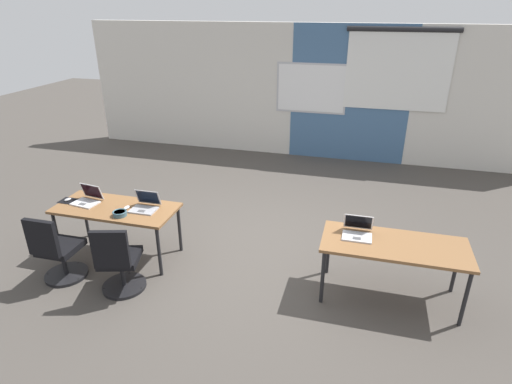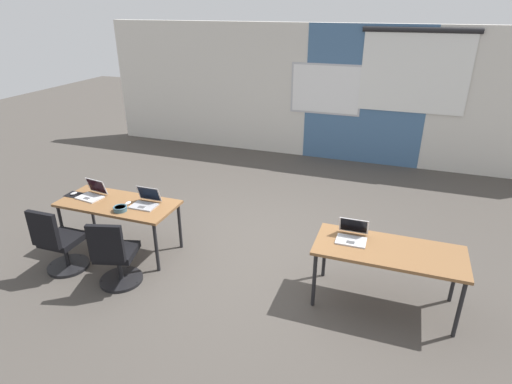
{
  "view_description": "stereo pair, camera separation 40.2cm",
  "coord_description": "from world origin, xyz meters",
  "px_view_note": "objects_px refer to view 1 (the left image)",
  "views": [
    {
      "loc": [
        1.3,
        -4.85,
        3.15
      ],
      "look_at": [
        -0.04,
        0.13,
        0.82
      ],
      "focal_mm": 29.36,
      "sensor_mm": 36.0,
      "label": 1
    },
    {
      "loc": [
        1.68,
        -4.73,
        3.15
      ],
      "look_at": [
        -0.04,
        0.13,
        0.82
      ],
      "focal_mm": 29.36,
      "sensor_mm": 36.0,
      "label": 2
    }
  ],
  "objects_px": {
    "desk_near_right": "(394,248)",
    "chair_near_left_inner": "(119,264)",
    "desk_near_left": "(116,211)",
    "mouse_near_left_inner": "(127,207)",
    "mouse_near_left_end": "(68,200)",
    "laptop_near_left_inner": "(145,205)",
    "laptop_near_left_end": "(88,199)",
    "laptop_near_right_inner": "(357,231)",
    "snack_bowl": "(120,213)",
    "chair_near_left_end": "(57,253)"
  },
  "relations": [
    {
      "from": "desk_near_right",
      "to": "chair_near_left_inner",
      "type": "xyz_separation_m",
      "value": [
        -3.06,
        -0.72,
        -0.28
      ]
    },
    {
      "from": "snack_bowl",
      "to": "chair_near_left_end",
      "type": "bearing_deg",
      "value": -140.01
    },
    {
      "from": "laptop_near_left_inner",
      "to": "mouse_near_left_end",
      "type": "relative_size",
      "value": 2.96
    },
    {
      "from": "laptop_near_left_inner",
      "to": "mouse_near_left_inner",
      "type": "distance_m",
      "value": 0.24
    },
    {
      "from": "mouse_near_left_inner",
      "to": "laptop_near_left_end",
      "type": "height_order",
      "value": "laptop_near_left_end"
    },
    {
      "from": "laptop_near_right_inner",
      "to": "laptop_near_left_end",
      "type": "height_order",
      "value": "laptop_near_left_end"
    },
    {
      "from": "mouse_near_left_end",
      "to": "chair_near_left_end",
      "type": "height_order",
      "value": "chair_near_left_end"
    },
    {
      "from": "laptop_near_left_inner",
      "to": "chair_near_left_end",
      "type": "distance_m",
      "value": 1.18
    },
    {
      "from": "desk_near_left",
      "to": "chair_near_left_end",
      "type": "distance_m",
      "value": 0.86
    },
    {
      "from": "desk_near_left",
      "to": "chair_near_left_end",
      "type": "height_order",
      "value": "chair_near_left_end"
    },
    {
      "from": "desk_near_right",
      "to": "laptop_near_left_end",
      "type": "xyz_separation_m",
      "value": [
        -3.93,
        0.03,
        0.11
      ]
    },
    {
      "from": "laptop_near_right_inner",
      "to": "chair_near_left_end",
      "type": "xyz_separation_m",
      "value": [
        -3.49,
        -0.78,
        -0.39
      ]
    },
    {
      "from": "chair_near_left_inner",
      "to": "laptop_near_right_inner",
      "type": "xyz_separation_m",
      "value": [
        2.64,
        0.8,
        0.39
      ]
    },
    {
      "from": "desk_near_right",
      "to": "mouse_near_left_end",
      "type": "bearing_deg",
      "value": -179.99
    },
    {
      "from": "desk_near_right",
      "to": "laptop_near_left_inner",
      "type": "height_order",
      "value": "laptop_near_left_inner"
    },
    {
      "from": "desk_near_right",
      "to": "laptop_near_left_end",
      "type": "distance_m",
      "value": 3.94
    },
    {
      "from": "mouse_near_left_inner",
      "to": "snack_bowl",
      "type": "relative_size",
      "value": 0.6
    },
    {
      "from": "desk_near_right",
      "to": "laptop_near_left_inner",
      "type": "distance_m",
      "value": 3.1
    },
    {
      "from": "snack_bowl",
      "to": "mouse_near_left_inner",
      "type": "bearing_deg",
      "value": 96.41
    },
    {
      "from": "laptop_near_right_inner",
      "to": "laptop_near_left_inner",
      "type": "bearing_deg",
      "value": -179.91
    },
    {
      "from": "laptop_near_right_inner",
      "to": "mouse_near_left_end",
      "type": "distance_m",
      "value": 3.8
    },
    {
      "from": "laptop_near_right_inner",
      "to": "mouse_near_left_end",
      "type": "bearing_deg",
      "value": -179.2
    },
    {
      "from": "desk_near_left",
      "to": "mouse_near_left_inner",
      "type": "height_order",
      "value": "mouse_near_left_inner"
    },
    {
      "from": "mouse_near_left_inner",
      "to": "snack_bowl",
      "type": "xyz_separation_m",
      "value": [
        0.02,
        -0.2,
        0.02
      ]
    },
    {
      "from": "laptop_near_left_inner",
      "to": "desk_near_right",
      "type": "bearing_deg",
      "value": -1.64
    },
    {
      "from": "chair_near_left_inner",
      "to": "snack_bowl",
      "type": "bearing_deg",
      "value": -79.97
    },
    {
      "from": "laptop_near_left_end",
      "to": "laptop_near_left_inner",
      "type": "bearing_deg",
      "value": 9.64
    },
    {
      "from": "desk_near_left",
      "to": "laptop_near_left_end",
      "type": "distance_m",
      "value": 0.45
    },
    {
      "from": "laptop_near_left_inner",
      "to": "laptop_near_left_end",
      "type": "distance_m",
      "value": 0.84
    },
    {
      "from": "laptop_near_right_inner",
      "to": "mouse_near_left_inner",
      "type": "bearing_deg",
      "value": -178.8
    },
    {
      "from": "desk_near_left",
      "to": "chair_near_left_inner",
      "type": "height_order",
      "value": "chair_near_left_inner"
    },
    {
      "from": "mouse_near_left_end",
      "to": "laptop_near_left_inner",
      "type": "bearing_deg",
      "value": 2.89
    },
    {
      "from": "laptop_near_left_end",
      "to": "laptop_near_right_inner",
      "type": "bearing_deg",
      "value": 8.84
    },
    {
      "from": "desk_near_left",
      "to": "snack_bowl",
      "type": "bearing_deg",
      "value": -46.25
    },
    {
      "from": "desk_near_right",
      "to": "laptop_near_left_end",
      "type": "height_order",
      "value": "laptop_near_left_end"
    },
    {
      "from": "laptop_near_left_end",
      "to": "chair_near_left_end",
      "type": "bearing_deg",
      "value": -79.96
    },
    {
      "from": "laptop_near_left_inner",
      "to": "snack_bowl",
      "type": "relative_size",
      "value": 1.88
    },
    {
      "from": "laptop_near_right_inner",
      "to": "snack_bowl",
      "type": "bearing_deg",
      "value": -174.89
    },
    {
      "from": "chair_near_left_inner",
      "to": "laptop_near_left_end",
      "type": "xyz_separation_m",
      "value": [
        -0.88,
        0.75,
        0.39
      ]
    },
    {
      "from": "laptop_near_left_inner",
      "to": "mouse_near_left_inner",
      "type": "xyz_separation_m",
      "value": [
        -0.23,
        -0.06,
        -0.03
      ]
    },
    {
      "from": "desk_near_left",
      "to": "laptop_near_left_inner",
      "type": "height_order",
      "value": "laptop_near_left_inner"
    },
    {
      "from": "desk_near_right",
      "to": "mouse_near_left_end",
      "type": "height_order",
      "value": "mouse_near_left_end"
    },
    {
      "from": "chair_near_left_inner",
      "to": "mouse_near_left_end",
      "type": "height_order",
      "value": "chair_near_left_inner"
    },
    {
      "from": "mouse_near_left_inner",
      "to": "chair_near_left_inner",
      "type": "xyz_separation_m",
      "value": [
        0.27,
        -0.72,
        -0.36
      ]
    },
    {
      "from": "desk_near_left",
      "to": "mouse_near_left_end",
      "type": "relative_size",
      "value": 14.2
    },
    {
      "from": "chair_near_left_end",
      "to": "snack_bowl",
      "type": "relative_size",
      "value": 5.18
    },
    {
      "from": "chair_near_left_inner",
      "to": "mouse_near_left_end",
      "type": "xyz_separation_m",
      "value": [
        -1.16,
        0.72,
        0.36
      ]
    },
    {
      "from": "desk_near_left",
      "to": "mouse_near_left_end",
      "type": "xyz_separation_m",
      "value": [
        -0.72,
        -0.0,
        0.08
      ]
    },
    {
      "from": "mouse_near_left_inner",
      "to": "laptop_near_right_inner",
      "type": "bearing_deg",
      "value": 1.6
    },
    {
      "from": "snack_bowl",
      "to": "laptop_near_right_inner",
      "type": "bearing_deg",
      "value": 5.52
    }
  ]
}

